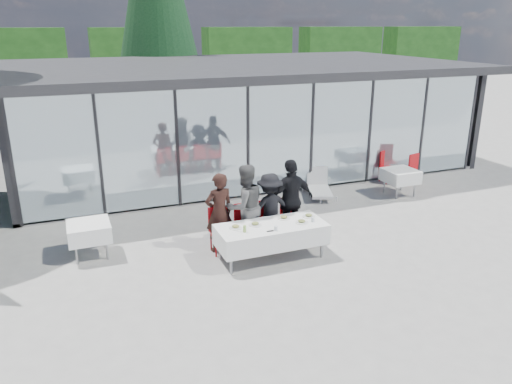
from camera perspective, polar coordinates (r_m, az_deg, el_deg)
ground at (r=10.27m, az=1.64°, el=-8.35°), size 90.00×90.00×0.00m
pavilion at (r=17.67m, az=-2.75°, el=10.50°), size 14.80×8.80×3.44m
treeline at (r=36.52m, az=-19.47°, el=13.84°), size 62.50×2.00×4.40m
dining_table at (r=10.33m, az=1.75°, el=-4.86°), size 2.26×0.96×0.75m
diner_a at (r=10.59m, az=-4.22°, el=-2.35°), size 0.71×0.71×1.74m
diner_chair_a at (r=10.70m, az=-4.15°, el=-4.05°), size 0.44×0.44×0.97m
diner_b at (r=10.74m, az=-1.27°, el=-1.66°), size 1.04×1.04×1.86m
diner_chair_b at (r=10.87m, az=-1.23°, el=-3.62°), size 0.44×0.44×0.97m
diner_c at (r=10.99m, az=1.58°, el=-1.90°), size 1.04×1.04×1.60m
diner_chair_c at (r=11.07m, az=1.59°, el=-3.20°), size 0.44×0.44×0.97m
diner_d at (r=11.14m, az=4.03°, el=-0.92°), size 1.16×1.16×1.87m
diner_chair_d at (r=11.27m, az=4.02°, el=-2.84°), size 0.44×0.44×0.97m
plate_a at (r=10.09m, az=-2.33°, el=-4.01°), size 0.27×0.27×0.07m
plate_b at (r=10.22m, az=-0.09°, el=-3.68°), size 0.27×0.27×0.07m
plate_c at (r=10.57m, az=3.20°, el=-2.93°), size 0.27×0.27×0.07m
plate_d at (r=10.72m, az=6.05°, el=-2.71°), size 0.27×0.27×0.07m
plate_extra at (r=10.38m, az=5.24°, el=-3.40°), size 0.27×0.27×0.07m
juice_bottle at (r=9.88m, az=-1.31°, el=-4.24°), size 0.06×0.06×0.14m
drinking_glasses at (r=10.20m, az=4.44°, el=-3.65°), size 0.97×0.23×0.10m
folded_eyeglasses at (r=9.93m, az=1.63°, el=-4.49°), size 0.14×0.03×0.01m
spare_table_left at (r=10.99m, az=-18.54°, el=-4.29°), size 0.86×0.86×0.74m
spare_table_right at (r=14.75m, az=16.16°, el=1.77°), size 0.86×0.86×0.74m
spare_chair_a at (r=15.88m, az=14.66°, el=3.03°), size 0.60×0.60×0.97m
spare_chair_b at (r=15.81m, az=17.18°, el=2.72°), size 0.54×0.54×0.97m
lounger at (r=14.36m, az=7.18°, el=0.68°), size 1.03×1.46×0.72m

